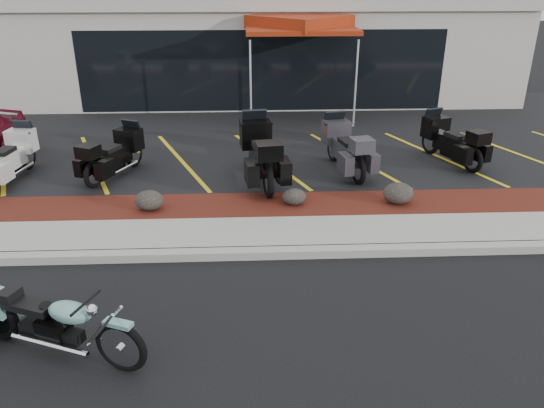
{
  "coord_description": "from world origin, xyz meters",
  "views": [
    {
      "loc": [
        -0.47,
        -7.15,
        4.6
      ],
      "look_at": [
        -0.1,
        1.2,
        0.87
      ],
      "focal_mm": 35.0,
      "sensor_mm": 36.0,
      "label": 1
    }
  ],
  "objects_px": {
    "hero_cruiser": "(120,340)",
    "popup_canopy": "(300,24)",
    "touring_white": "(25,145)",
    "traffic_cone": "(256,130)"
  },
  "relations": [
    {
      "from": "hero_cruiser",
      "to": "touring_white",
      "type": "height_order",
      "value": "touring_white"
    },
    {
      "from": "hero_cruiser",
      "to": "touring_white",
      "type": "bearing_deg",
      "value": 139.62
    },
    {
      "from": "hero_cruiser",
      "to": "popup_canopy",
      "type": "height_order",
      "value": "popup_canopy"
    },
    {
      "from": "touring_white",
      "to": "popup_canopy",
      "type": "relative_size",
      "value": 0.47
    },
    {
      "from": "traffic_cone",
      "to": "popup_canopy",
      "type": "relative_size",
      "value": 0.09
    },
    {
      "from": "traffic_cone",
      "to": "hero_cruiser",
      "type": "bearing_deg",
      "value": -100.87
    },
    {
      "from": "hero_cruiser",
      "to": "traffic_cone",
      "type": "distance_m",
      "value": 9.65
    },
    {
      "from": "traffic_cone",
      "to": "popup_canopy",
      "type": "height_order",
      "value": "popup_canopy"
    },
    {
      "from": "touring_white",
      "to": "traffic_cone",
      "type": "xyz_separation_m",
      "value": [
        5.54,
        2.42,
        -0.39
      ]
    },
    {
      "from": "touring_white",
      "to": "traffic_cone",
      "type": "distance_m",
      "value": 6.06
    }
  ]
}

